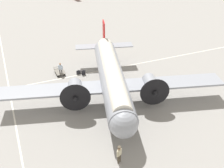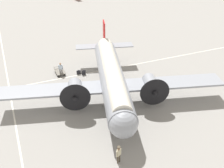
{
  "view_description": "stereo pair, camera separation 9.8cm",
  "coord_description": "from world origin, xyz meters",
  "px_view_note": "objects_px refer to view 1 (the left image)",
  "views": [
    {
      "loc": [
        9.63,
        23.49,
        17.0
      ],
      "look_at": [
        0.0,
        0.0,
        1.66
      ],
      "focal_mm": 45.0,
      "sensor_mm": 36.0,
      "label": 1
    },
    {
      "loc": [
        9.54,
        23.53,
        17.0
      ],
      "look_at": [
        0.0,
        0.0,
        1.66
      ],
      "focal_mm": 45.0,
      "sensor_mm": 36.0,
      "label": 2
    }
  ],
  "objects_px": {
    "crew_foreground": "(119,153)",
    "passenger_boarding": "(60,68)",
    "baggage_cart": "(60,72)",
    "suitcase_near_door": "(79,72)",
    "suitcase_upright_spare": "(84,73)",
    "airliner_main": "(113,79)"
  },
  "relations": [
    {
      "from": "crew_foreground",
      "to": "passenger_boarding",
      "type": "bearing_deg",
      "value": 66.76
    },
    {
      "from": "crew_foreground",
      "to": "suitcase_upright_spare",
      "type": "relative_size",
      "value": 2.55
    },
    {
      "from": "suitcase_near_door",
      "to": "suitcase_upright_spare",
      "type": "bearing_deg",
      "value": 145.75
    },
    {
      "from": "crew_foreground",
      "to": "suitcase_near_door",
      "type": "bearing_deg",
      "value": 59.19
    },
    {
      "from": "suitcase_upright_spare",
      "to": "crew_foreground",
      "type": "bearing_deg",
      "value": 83.58
    },
    {
      "from": "airliner_main",
      "to": "suitcase_near_door",
      "type": "bearing_deg",
      "value": -149.99
    },
    {
      "from": "airliner_main",
      "to": "baggage_cart",
      "type": "bearing_deg",
      "value": -138.27
    },
    {
      "from": "crew_foreground",
      "to": "suitcase_upright_spare",
      "type": "bearing_deg",
      "value": 57.04
    },
    {
      "from": "airliner_main",
      "to": "crew_foreground",
      "type": "xyz_separation_m",
      "value": [
        2.93,
        8.5,
        -1.46
      ]
    },
    {
      "from": "passenger_boarding",
      "to": "suitcase_near_door",
      "type": "distance_m",
      "value": 2.28
    },
    {
      "from": "passenger_boarding",
      "to": "suitcase_upright_spare",
      "type": "bearing_deg",
      "value": 1.83
    },
    {
      "from": "passenger_boarding",
      "to": "baggage_cart",
      "type": "height_order",
      "value": "passenger_boarding"
    },
    {
      "from": "crew_foreground",
      "to": "passenger_boarding",
      "type": "distance_m",
      "value": 15.91
    },
    {
      "from": "suitcase_upright_spare",
      "to": "passenger_boarding",
      "type": "bearing_deg",
      "value": -21.81
    },
    {
      "from": "suitcase_near_door",
      "to": "suitcase_upright_spare",
      "type": "relative_size",
      "value": 0.84
    },
    {
      "from": "airliner_main",
      "to": "suitcase_near_door",
      "type": "relative_size",
      "value": 40.62
    },
    {
      "from": "suitcase_upright_spare",
      "to": "suitcase_near_door",
      "type": "bearing_deg",
      "value": -34.25
    },
    {
      "from": "passenger_boarding",
      "to": "suitcase_upright_spare",
      "type": "distance_m",
      "value": 2.87
    },
    {
      "from": "baggage_cart",
      "to": "suitcase_upright_spare",
      "type": "bearing_deg",
      "value": 60.71
    },
    {
      "from": "baggage_cart",
      "to": "airliner_main",
      "type": "bearing_deg",
      "value": 25.82
    },
    {
      "from": "baggage_cart",
      "to": "passenger_boarding",
      "type": "bearing_deg",
      "value": 8.37
    },
    {
      "from": "airliner_main",
      "to": "baggage_cart",
      "type": "distance_m",
      "value": 8.99
    }
  ]
}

